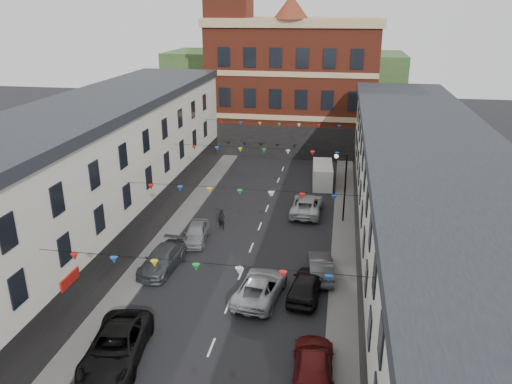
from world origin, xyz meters
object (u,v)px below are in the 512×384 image
Objects in this scene: car_right_d at (306,285)px; pedestrian at (222,219)px; car_left_e at (196,233)px; car_right_c at (313,364)px; white_van at (322,175)px; moving_car at (260,287)px; car_left_c at (116,346)px; car_right_e at (320,267)px; street_lamp at (343,179)px; car_left_d at (162,259)px; car_right_f at (307,205)px.

pedestrian is (-7.61, 9.01, 0.06)m from car_right_d.
car_left_e is 16.88m from car_right_c.
white_van is at bearing -83.57° from car_right_d.
moving_car reaches higher than car_right_c.
white_van reaches higher than car_left_c.
car_right_e reaches higher than car_right_c.
car_right_c is 1.04× the size of car_right_d.
car_right_c is (10.04, 0.51, -0.11)m from car_left_c.
street_lamp is 12.57m from car_right_d.
car_left_c is 14.30m from car_right_e.
moving_car is at bearing -110.61° from street_lamp.
moving_car is at bearing -63.34° from car_right_c.
moving_car is 3.13× the size of pedestrian.
pedestrian reaches higher than car_left_d.
car_left_c is at bearing 39.53° from car_right_e.
street_lamp is at bearing -104.12° from car_right_e.
car_right_d is 0.94× the size of white_van.
car_left_c is 14.18m from car_left_e.
car_right_e is at bearing 100.72° from car_right_f.
white_van is (-0.89, 28.53, 0.39)m from car_right_c.
car_left_d is at bearing -2.58° from car_right_e.
car_left_e is at bearing -56.89° from car_right_c.
street_lamp is at bearing 154.29° from car_right_f.
moving_car is (6.20, -7.10, 0.03)m from car_left_e.
car_right_c is 18.32m from pedestrian.
car_right_d is 13.59m from car_right_f.
moving_car is (7.28, -2.47, 0.02)m from car_left_d.
car_right_c is 1.11× the size of car_right_e.
car_left_e is 10.48m from car_right_e.
car_right_f is (-1.90, 20.78, 0.05)m from car_right_c.
car_right_d is at bearing -93.79° from white_van.
white_van is (9.02, 14.86, 0.39)m from car_left_e.
car_right_e is 11.08m from car_right_f.
car_right_c is 7.28m from car_right_d.
street_lamp is 22.87m from car_left_c.
car_right_c is at bearing 103.50° from car_right_d.
car_right_d reaches higher than moving_car.
car_right_d reaches higher than car_left_e.
white_van is at bearing 67.46° from car_left_d.
car_right_d is at bearing -5.31° from car_left_d.
car_right_e is 2.57× the size of pedestrian.
car_right_e is at bearing -19.17° from pedestrian.
car_right_f is at bearing 61.54° from car_left_c.
car_left_d is (-12.05, -10.21, -3.17)m from street_lamp.
car_left_c is 11.97m from car_right_d.
car_left_e is (1.08, 4.63, -0.02)m from car_left_d.
car_left_d is 4.75m from car_left_e.
car_right_f is (8.02, 7.11, 0.05)m from car_left_e.
car_left_c is at bearing -96.37° from car_left_e.
car_left_e is 17.39m from white_van.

